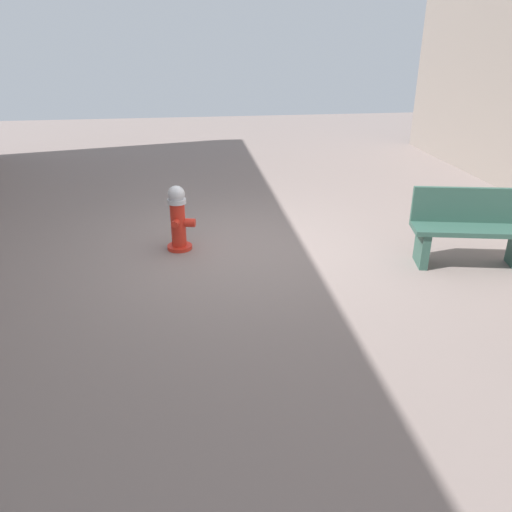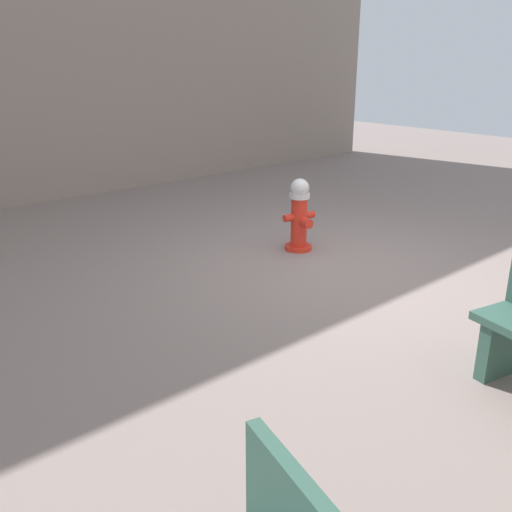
{
  "view_description": "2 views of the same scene",
  "coord_description": "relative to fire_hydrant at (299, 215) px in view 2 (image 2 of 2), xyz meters",
  "views": [
    {
      "loc": [
        0.63,
        6.26,
        2.68
      ],
      "look_at": [
        -0.06,
        1.25,
        0.44
      ],
      "focal_mm": 35.6,
      "sensor_mm": 36.0,
      "label": 1
    },
    {
      "loc": [
        -3.79,
        4.52,
        2.24
      ],
      "look_at": [
        0.03,
        1.22,
        0.43
      ],
      "focal_mm": 39.49,
      "sensor_mm": 36.0,
      "label": 2
    }
  ],
  "objects": [
    {
      "name": "fire_hydrant",
      "position": [
        0.0,
        0.0,
        0.0
      ],
      "size": [
        0.4,
        0.42,
        0.87
      ],
      "color": "red",
      "rests_on": "ground_plane"
    },
    {
      "name": "ground_plane",
      "position": [
        -0.79,
        0.12,
        -0.44
      ],
      "size": [
        23.4,
        23.4,
        0.0
      ],
      "primitive_type": "plane",
      "color": "gray"
    }
  ]
}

